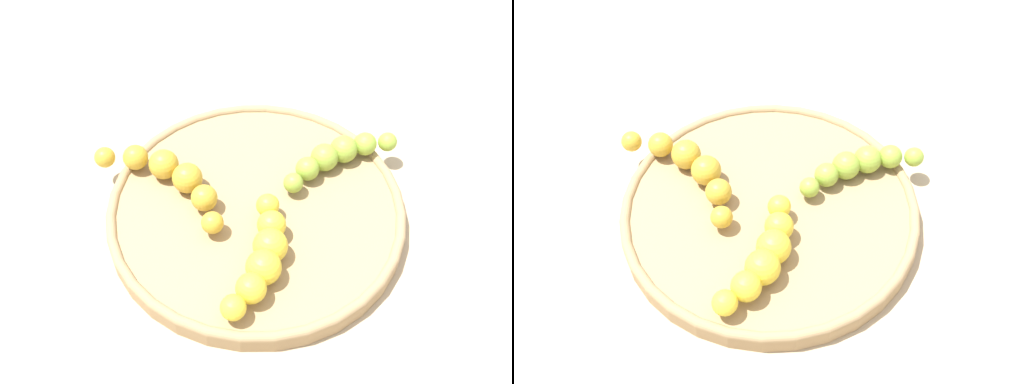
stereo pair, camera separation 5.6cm
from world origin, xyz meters
The scene contains 5 objects.
ground_plane centered at (0.00, 0.00, 0.00)m, with size 2.40×2.40×0.00m, color tan.
fruit_bowl centered at (0.00, 0.00, 0.01)m, with size 0.30×0.30×0.02m.
banana_yellow centered at (0.07, 0.01, 0.04)m, with size 0.14×0.05×0.03m.
banana_green centered at (-0.06, 0.08, 0.03)m, with size 0.09×0.12×0.03m.
banana_spotted centered at (-0.02, -0.09, 0.03)m, with size 0.10×0.14×0.03m.
Camera 1 is at (0.36, 0.03, 0.46)m, focal length 40.30 mm.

